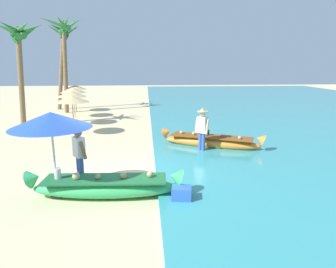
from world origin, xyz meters
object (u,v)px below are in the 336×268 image
object	(u,v)px
palm_tree_tall_inland	(19,41)
person_vendor_hatted	(202,127)
person_tourist_customer	(79,154)
patio_umbrella_large	(51,120)
palm_tree_mid_cluster	(63,41)
palm_tree_leaning_seaward	(64,35)
boat_green_foreground	(105,186)
cooler_box	(182,195)
boat_orange_midground	(211,142)

from	to	relation	value
palm_tree_tall_inland	person_vendor_hatted	bearing A→B (deg)	-33.42
person_tourist_customer	patio_umbrella_large	size ratio (longest dim) A/B	0.74
palm_tree_mid_cluster	palm_tree_leaning_seaward	bearing A→B (deg)	-74.20
person_vendor_hatted	patio_umbrella_large	size ratio (longest dim) A/B	0.79
palm_tree_mid_cluster	patio_umbrella_large	bearing A→B (deg)	-77.13
boat_green_foreground	palm_tree_leaning_seaward	distance (m)	15.53
patio_umbrella_large	cooler_box	world-z (taller)	patio_umbrella_large
boat_green_foreground	palm_tree_tall_inland	size ratio (longest dim) A/B	0.73
person_vendor_hatted	palm_tree_leaning_seaward	bearing A→B (deg)	126.05
palm_tree_tall_inland	palm_tree_leaning_seaward	distance (m)	4.83
boat_green_foreground	palm_tree_tall_inland	xyz separation A→B (m)	(-5.46, 9.41, 4.25)
patio_umbrella_large	palm_tree_mid_cluster	size ratio (longest dim) A/B	0.36
boat_orange_midground	palm_tree_tall_inland	xyz separation A→B (m)	(-9.15, 5.14, 4.26)
boat_green_foreground	person_tourist_customer	xyz separation A→B (m)	(-0.78, 0.77, 0.65)
person_tourist_customer	cooler_box	distance (m)	3.05
palm_tree_tall_inland	cooler_box	xyz separation A→B (m)	(7.37, -9.87, -4.34)
patio_umbrella_large	palm_tree_tall_inland	size ratio (longest dim) A/B	0.40
person_vendor_hatted	palm_tree_leaning_seaward	size ratio (longest dim) A/B	0.27
patio_umbrella_large	palm_tree_tall_inland	bearing A→B (deg)	114.34
patio_umbrella_large	cooler_box	xyz separation A→B (m)	(3.16, -0.57, -1.81)
palm_tree_leaning_seaward	palm_tree_mid_cluster	bearing A→B (deg)	105.80
boat_orange_midground	patio_umbrella_large	size ratio (longest dim) A/B	1.82
boat_orange_midground	palm_tree_mid_cluster	bearing A→B (deg)	126.63
boat_green_foreground	patio_umbrella_large	size ratio (longest dim) A/B	1.82
boat_green_foreground	palm_tree_mid_cluster	distance (m)	17.09
palm_tree_tall_inland	cooler_box	world-z (taller)	palm_tree_tall_inland
person_tourist_customer	palm_tree_leaning_seaward	bearing A→B (deg)	105.03
person_vendor_hatted	palm_tree_tall_inland	world-z (taller)	palm_tree_tall_inland
palm_tree_leaning_seaward	boat_orange_midground	bearing A→B (deg)	-50.60
person_tourist_customer	cooler_box	bearing A→B (deg)	-24.52
cooler_box	person_tourist_customer	bearing A→B (deg)	164.37
boat_green_foreground	patio_umbrella_large	world-z (taller)	patio_umbrella_large
boat_orange_midground	person_vendor_hatted	xyz separation A→B (m)	(-0.50, -0.57, 0.72)
palm_tree_leaning_seaward	palm_tree_mid_cluster	xyz separation A→B (m)	(-0.47, 1.66, -0.26)
person_vendor_hatted	cooler_box	size ratio (longest dim) A/B	3.62
palm_tree_leaning_seaward	cooler_box	distance (m)	16.59
person_tourist_customer	palm_tree_tall_inland	bearing A→B (deg)	118.43
cooler_box	boat_orange_midground	bearing A→B (deg)	78.30
palm_tree_mid_cluster	boat_orange_midground	bearing A→B (deg)	-53.37
boat_green_foreground	person_tourist_customer	distance (m)	1.27
boat_green_foreground	cooler_box	size ratio (longest dim) A/B	8.37
person_vendor_hatted	patio_umbrella_large	distance (m)	5.80
palm_tree_mid_cluster	boat_green_foreground	bearing A→B (deg)	-72.97
person_tourist_customer	patio_umbrella_large	bearing A→B (deg)	-125.49
boat_green_foreground	cooler_box	distance (m)	1.97
person_vendor_hatted	person_tourist_customer	distance (m)	4.94
palm_tree_tall_inland	cooler_box	distance (m)	13.06
person_vendor_hatted	boat_orange_midground	bearing A→B (deg)	48.92
person_tourist_customer	palm_tree_tall_inland	xyz separation A→B (m)	(-4.68, 8.64, 3.61)
person_vendor_hatted	person_tourist_customer	bearing A→B (deg)	-143.56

